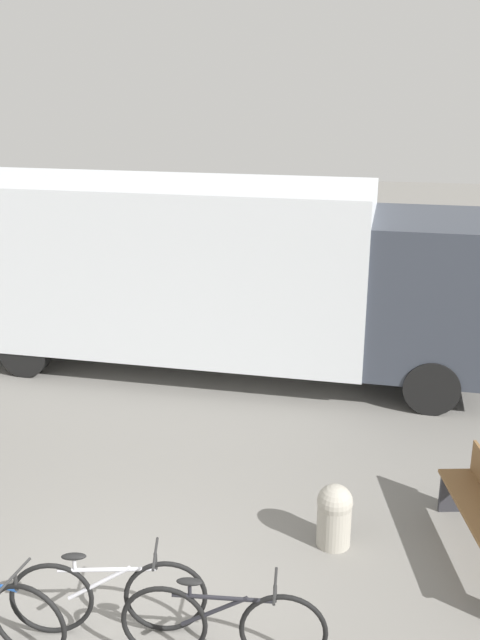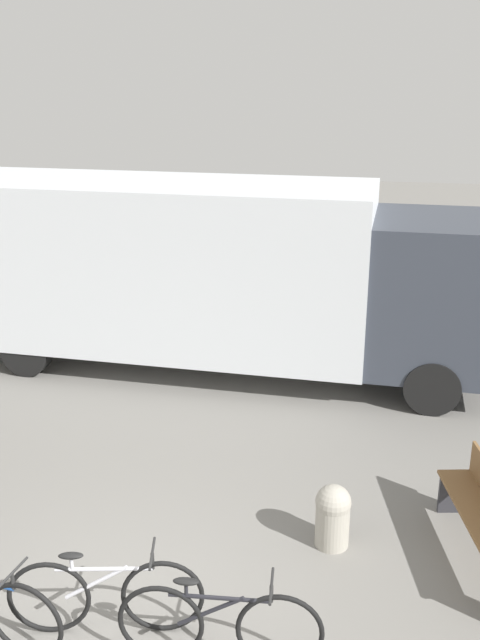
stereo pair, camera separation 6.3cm
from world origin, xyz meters
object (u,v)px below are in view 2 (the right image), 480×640
Objects in this scene: bicycle_middle at (105,595)px; bollard_near_bench at (333,514)px; bicycle_far at (219,625)px; delivery_truck at (206,269)px.

bicycle_middle is 2.51m from bollard_near_bench.
bicycle_middle is 1.08m from bicycle_far.
bicycle_far is (1.07, -0.16, 0.00)m from bicycle_middle.
delivery_truck reaches higher than bollard_near_bench.
delivery_truck reaches higher than bicycle_far.
delivery_truck is 6.43m from bicycle_middle.
bollard_near_bench is (1.89, 1.66, -0.02)m from bicycle_middle.
delivery_truck is at bearing 99.29° from bicycle_far.
bollard_near_bench is at bearing -60.13° from delivery_truck.
bicycle_middle reaches higher than bollard_near_bench.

